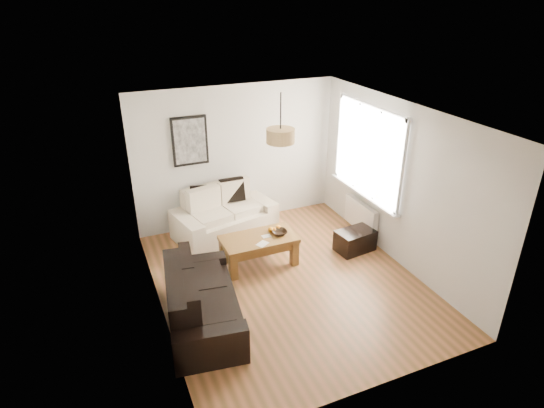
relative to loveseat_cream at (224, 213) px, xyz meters
name	(u,v)px	position (x,y,z in m)	size (l,w,h in m)	color
floor	(287,281)	(0.43, -1.78, -0.44)	(4.50, 4.50, 0.00)	brown
ceiling	(290,114)	(0.43, -1.78, 2.16)	(3.80, 4.50, 0.00)	white
wall_back	(237,156)	(0.43, 0.47, 0.86)	(3.80, 0.04, 2.60)	silver
wall_front	(383,294)	(0.43, -4.03, 0.86)	(3.80, 0.04, 2.60)	silver
wall_left	(153,230)	(-1.47, -1.78, 0.86)	(0.04, 4.50, 2.60)	silver
wall_right	(398,184)	(2.33, -1.78, 0.86)	(0.04, 4.50, 2.60)	silver
window_bay	(369,151)	(2.29, -0.98, 1.16)	(0.14, 1.90, 1.60)	white
radiator	(361,216)	(2.25, -0.98, -0.06)	(0.10, 0.90, 0.52)	white
poster	(190,141)	(-0.42, 0.44, 1.26)	(0.62, 0.04, 0.87)	black
pendant_shade	(280,136)	(0.43, -1.48, 1.79)	(0.40, 0.40, 0.20)	tan
loveseat_cream	(224,213)	(0.00, 0.00, 0.00)	(1.75, 0.96, 0.87)	beige
sofa_leather	(202,298)	(-1.00, -2.19, -0.04)	(1.82, 0.89, 0.79)	black
coffee_table	(259,250)	(0.21, -1.15, -0.19)	(1.19, 0.65, 0.49)	brown
ottoman	(355,240)	(1.88, -1.40, -0.25)	(0.64, 0.41, 0.37)	black
cushion_left	(201,196)	(-0.34, 0.21, 0.30)	(0.38, 0.12, 0.38)	black
cushion_right	(232,190)	(0.23, 0.21, 0.33)	(0.44, 0.14, 0.44)	black
fruit_bowl	(280,232)	(0.56, -1.18, 0.08)	(0.24, 0.24, 0.06)	black
orange_a	(274,229)	(0.51, -1.06, 0.09)	(0.07, 0.07, 0.07)	orange
orange_b	(278,228)	(0.60, -1.04, 0.09)	(0.09, 0.09, 0.09)	orange
orange_c	(271,229)	(0.46, -1.05, 0.09)	(0.09, 0.09, 0.09)	orange
papers	(262,244)	(0.19, -1.37, 0.05)	(0.19, 0.13, 0.01)	beige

